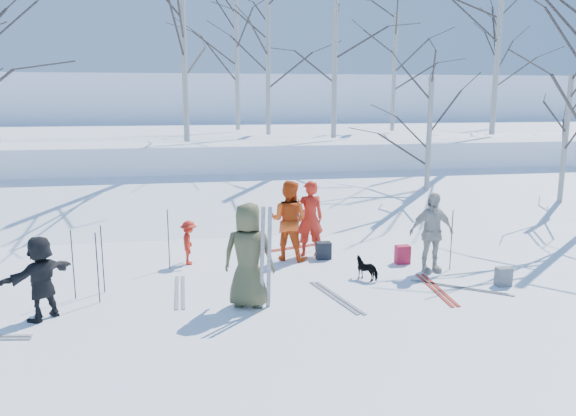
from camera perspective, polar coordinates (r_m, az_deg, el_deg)
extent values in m
plane|color=white|center=(11.48, 1.32, -7.85)|extent=(120.00, 120.00, 0.00)
cube|color=white|center=(18.12, -3.05, -0.17)|extent=(70.00, 9.49, 4.12)
cube|color=white|center=(27.84, -5.62, 5.64)|extent=(70.00, 18.00, 2.20)
cube|color=white|center=(48.70, -7.64, 9.24)|extent=(90.00, 30.00, 6.00)
imported|color=#48482B|center=(10.14, -4.04, -4.81)|extent=(1.08, 0.87, 1.92)
imported|color=red|center=(13.33, 2.22, -1.06)|extent=(0.67, 0.44, 1.81)
imported|color=#D14310|center=(12.99, 0.07, -1.27)|extent=(1.14, 1.06, 1.87)
imported|color=red|center=(12.92, -10.02, -3.48)|extent=(0.41, 0.67, 1.01)
imported|color=beige|center=(12.49, 14.36, -2.43)|extent=(1.06, 0.51, 1.75)
imported|color=black|center=(10.49, -23.78, -6.50)|extent=(1.22, 1.31, 1.47)
imported|color=black|center=(11.87, 8.05, -6.09)|extent=(0.57, 0.58, 0.48)
cube|color=silver|center=(9.95, -2.64, -5.17)|extent=(0.11, 0.17, 1.90)
cube|color=silver|center=(9.98, -1.93, -5.10)|extent=(0.10, 0.23, 1.89)
cylinder|color=black|center=(10.92, -18.79, -5.79)|extent=(0.02, 0.02, 1.34)
cylinder|color=black|center=(12.63, -12.05, -3.12)|extent=(0.02, 0.02, 1.34)
cylinder|color=black|center=(11.28, -21.00, -5.41)|extent=(0.02, 0.02, 1.34)
cylinder|color=black|center=(13.60, 1.07, -1.82)|extent=(0.02, 0.02, 1.34)
cylinder|color=black|center=(12.80, 16.26, -3.14)|extent=(0.02, 0.02, 1.34)
cylinder|color=black|center=(13.84, 2.82, -1.60)|extent=(0.02, 0.02, 1.34)
cylinder|color=black|center=(12.70, 14.62, -3.16)|extent=(0.02, 0.02, 1.34)
cylinder|color=black|center=(11.46, -18.32, -4.96)|extent=(0.02, 0.02, 1.34)
cube|color=#A91A33|center=(13.11, 11.56, -4.65)|extent=(0.32, 0.22, 0.42)
cube|color=slate|center=(12.19, 21.04, -6.53)|extent=(0.30, 0.20, 0.38)
cube|color=black|center=(13.23, 3.63, -4.33)|extent=(0.34, 0.24, 0.40)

